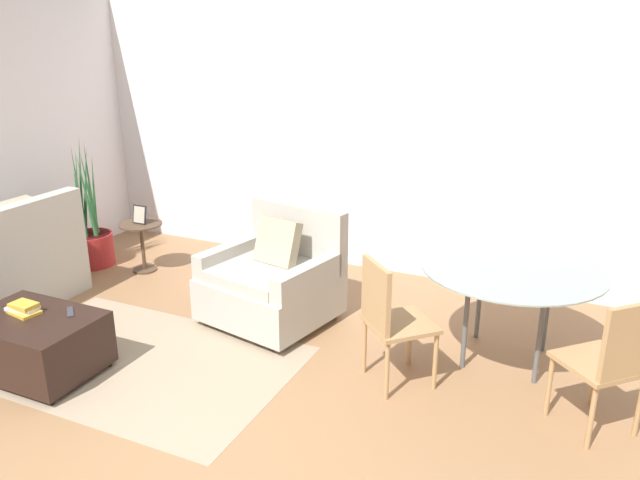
% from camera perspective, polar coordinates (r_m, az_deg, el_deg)
% --- Properties ---
extents(ground_plane, '(20.00, 20.00, 0.00)m').
position_cam_1_polar(ground_plane, '(3.72, -11.59, -20.46)').
color(ground_plane, '#936B47').
extents(wall_back, '(12.00, 0.06, 2.75)m').
position_cam_1_polar(wall_back, '(6.01, 6.95, 9.57)').
color(wall_back, white).
rests_on(wall_back, ground_plane).
extents(area_rug, '(2.26, 1.50, 0.01)m').
position_cam_1_polar(area_rug, '(4.86, -16.24, -10.63)').
color(area_rug, gray).
rests_on(area_rug, ground_plane).
extents(armchair, '(1.10, 1.06, 0.92)m').
position_cam_1_polar(armchair, '(5.18, -4.26, -3.71)').
color(armchair, '#B2ADA3').
rests_on(armchair, ground_plane).
extents(ottoman, '(0.89, 0.64, 0.43)m').
position_cam_1_polar(ottoman, '(4.88, -24.60, -8.50)').
color(ottoman, black).
rests_on(ottoman, ground_plane).
extents(book_stack, '(0.25, 0.18, 0.07)m').
position_cam_1_polar(book_stack, '(4.88, -25.48, -5.67)').
color(book_stack, gold).
rests_on(book_stack, ottoman).
extents(tv_remote_primary, '(0.15, 0.14, 0.01)m').
position_cam_1_polar(tv_remote_primary, '(4.76, -21.87, -6.12)').
color(tv_remote_primary, '#333338').
rests_on(tv_remote_primary, ottoman).
extents(potted_plant, '(0.44, 0.44, 1.34)m').
position_cam_1_polar(potted_plant, '(6.81, -20.24, 0.17)').
color(potted_plant, maroon).
rests_on(potted_plant, ground_plane).
extents(side_table, '(0.42, 0.42, 0.50)m').
position_cam_1_polar(side_table, '(6.44, -15.98, 0.22)').
color(side_table, '#4C3828').
rests_on(side_table, ground_plane).
extents(picture_frame, '(0.15, 0.07, 0.18)m').
position_cam_1_polar(picture_frame, '(6.37, -16.17, 2.24)').
color(picture_frame, black).
rests_on(picture_frame, side_table).
extents(dining_table, '(1.29, 1.29, 0.73)m').
position_cam_1_polar(dining_table, '(4.64, 17.13, -3.13)').
color(dining_table, '#8C9E99').
rests_on(dining_table, ground_plane).
extents(dining_chair_near_left, '(0.59, 0.59, 0.90)m').
position_cam_1_polar(dining_chair_near_left, '(4.21, 6.33, -6.82)').
color(dining_chair_near_left, tan).
rests_on(dining_chair_near_left, ground_plane).
extents(dining_chair_near_right, '(0.59, 0.59, 0.90)m').
position_cam_1_polar(dining_chair_near_right, '(4.06, 25.13, -9.73)').
color(dining_chair_near_right, tan).
rests_on(dining_chair_near_right, ground_plane).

